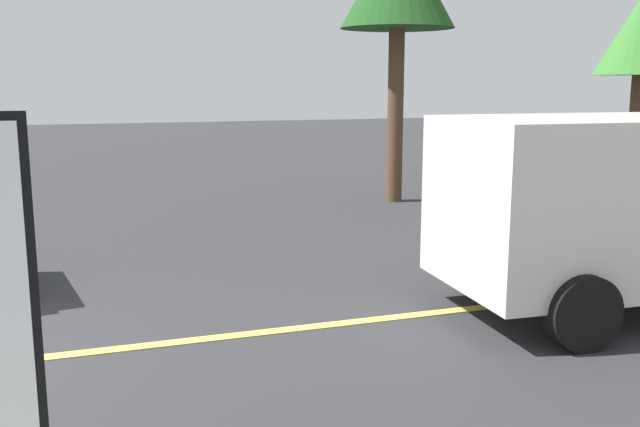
# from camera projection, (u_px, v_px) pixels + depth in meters

# --- Properties ---
(lane_marking_centre) EXTENTS (28.00, 0.16, 0.01)m
(lane_marking_centre) POSITION_uv_depth(u_px,v_px,m) (197.00, 340.00, 7.26)
(lane_marking_centre) COLOR #E0D14C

